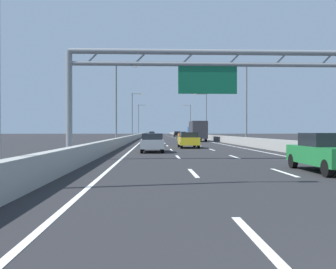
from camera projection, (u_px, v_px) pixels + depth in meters
ground_plane at (165, 137)px, 102.08m from camera, size 260.00×260.00×0.00m
lane_dash_left_0 at (258, 241)px, 5.59m from camera, size 0.16×3.00×0.01m
lane_dash_left_1 at (193, 173)px, 14.58m from camera, size 0.16×3.00×0.01m
lane_dash_left_2 at (178, 157)px, 23.57m from camera, size 0.16×3.00×0.01m
lane_dash_left_3 at (171, 150)px, 32.57m from camera, size 0.16×3.00×0.01m
lane_dash_left_4 at (167, 146)px, 41.56m from camera, size 0.16×3.00×0.01m
lane_dash_left_5 at (165, 143)px, 50.55m from camera, size 0.16×3.00×0.01m
lane_dash_left_6 at (163, 141)px, 59.54m from camera, size 0.16×3.00×0.01m
lane_dash_left_7 at (162, 140)px, 68.54m from camera, size 0.16×3.00×0.01m
lane_dash_left_8 at (161, 139)px, 77.53m from camera, size 0.16×3.00×0.01m
lane_dash_left_9 at (160, 138)px, 86.52m from camera, size 0.16×3.00×0.01m
lane_dash_left_10 at (159, 137)px, 95.51m from camera, size 0.16×3.00×0.01m
lane_dash_left_11 at (159, 137)px, 104.51m from camera, size 0.16×3.00×0.01m
lane_dash_left_12 at (158, 136)px, 113.50m from camera, size 0.16×3.00×0.01m
lane_dash_left_13 at (158, 136)px, 122.49m from camera, size 0.16×3.00×0.01m
lane_dash_left_14 at (158, 136)px, 131.48m from camera, size 0.16×3.00×0.01m
lane_dash_left_15 at (157, 135)px, 140.48m from camera, size 0.16×3.00×0.01m
lane_dash_left_16 at (157, 135)px, 149.47m from camera, size 0.16×3.00×0.01m
lane_dash_left_17 at (157, 135)px, 158.46m from camera, size 0.16×3.00×0.01m
lane_dash_right_1 at (284, 173)px, 14.73m from camera, size 0.16×3.00×0.01m
lane_dash_right_2 at (234, 157)px, 23.72m from camera, size 0.16×3.00×0.01m
lane_dash_right_3 at (212, 150)px, 32.71m from camera, size 0.16×3.00×0.01m
lane_dash_right_4 at (199, 146)px, 41.70m from camera, size 0.16×3.00×0.01m
lane_dash_right_5 at (191, 143)px, 50.70m from camera, size 0.16×3.00×0.01m
lane_dash_right_6 at (185, 141)px, 59.69m from camera, size 0.16×3.00×0.01m
lane_dash_right_7 at (181, 140)px, 68.68m from camera, size 0.16×3.00×0.01m
lane_dash_right_8 at (178, 139)px, 77.67m from camera, size 0.16×3.00×0.01m
lane_dash_right_9 at (175, 138)px, 86.66m from camera, size 0.16×3.00×0.01m
lane_dash_right_10 at (173, 137)px, 95.66m from camera, size 0.16×3.00×0.01m
lane_dash_right_11 at (172, 137)px, 104.65m from camera, size 0.16×3.00×0.01m
lane_dash_right_12 at (170, 136)px, 113.64m from camera, size 0.16×3.00×0.01m
lane_dash_right_13 at (169, 136)px, 122.63m from camera, size 0.16×3.00×0.01m
lane_dash_right_14 at (168, 136)px, 131.63m from camera, size 0.16×3.00×0.01m
lane_dash_right_15 at (167, 135)px, 140.62m from camera, size 0.16×3.00×0.01m
lane_dash_right_16 at (166, 135)px, 149.61m from camera, size 0.16×3.00×0.01m
lane_dash_right_17 at (165, 135)px, 158.60m from camera, size 0.16×3.00×0.01m
edge_line_left at (145, 138)px, 89.88m from camera, size 0.16×176.00×0.01m
edge_line_right at (189, 138)px, 90.30m from camera, size 0.16×176.00×0.01m
barrier_left at (141, 135)px, 111.79m from camera, size 0.45×220.00×0.95m
barrier_right at (187, 135)px, 112.34m from camera, size 0.45×220.00×0.95m
sign_gantry at (211, 75)px, 21.53m from camera, size 16.65×0.36×6.36m
streetlamp_left_mid at (118, 99)px, 43.68m from camera, size 2.58×0.28×9.50m
streetlamp_right_mid at (244, 99)px, 44.28m from camera, size 2.58×0.28×9.50m
streetlamp_left_far at (133, 113)px, 77.05m from camera, size 2.58×0.28×9.50m
streetlamp_right_far at (205, 113)px, 77.65m from camera, size 2.58×0.28×9.50m
streetlamp_left_distant at (139, 118)px, 110.43m from camera, size 2.58×0.28×9.50m
streetlamp_right_distant at (190, 118)px, 111.02m from camera, size 2.58×0.28×9.50m
silver_car at (152, 142)px, 29.16m from camera, size 1.74×4.63×1.46m
white_car at (152, 135)px, 96.22m from camera, size 1.71×4.19×1.37m
red_car at (152, 133)px, 135.51m from camera, size 1.83×4.12×1.48m
orange_car at (182, 135)px, 87.11m from camera, size 1.81×4.65×1.51m
black_car at (177, 134)px, 108.36m from camera, size 1.82×4.11×1.55m
yellow_car at (188, 140)px, 36.35m from camera, size 1.82×4.53×1.52m
green_car at (327, 152)px, 14.99m from camera, size 1.79×4.36×1.57m
box_truck at (197, 131)px, 59.47m from camera, size 2.30×8.65×3.18m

